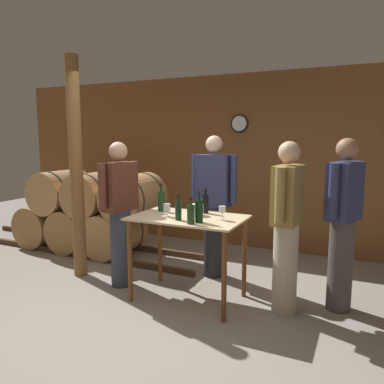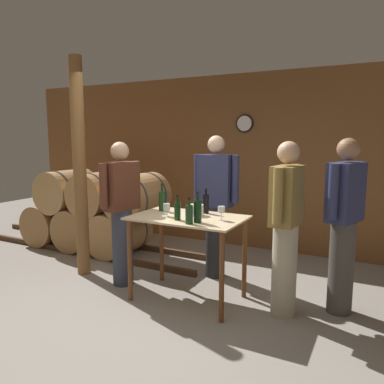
{
  "view_description": "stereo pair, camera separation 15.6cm",
  "coord_description": "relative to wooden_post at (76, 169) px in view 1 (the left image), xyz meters",
  "views": [
    {
      "loc": [
        1.9,
        -2.99,
        1.74
      ],
      "look_at": [
        0.22,
        0.58,
        1.16
      ],
      "focal_mm": 35.0,
      "sensor_mm": 36.0,
      "label": 1
    },
    {
      "loc": [
        2.04,
        -2.92,
        1.74
      ],
      "look_at": [
        0.22,
        0.58,
        1.16
      ],
      "focal_mm": 35.0,
      "sensor_mm": 36.0,
      "label": 2
    }
  ],
  "objects": [
    {
      "name": "person_visitor_near_door",
      "position": [
        0.67,
        -0.05,
        -0.46
      ],
      "size": [
        0.29,
        0.58,
        1.68
      ],
      "color": "#333847",
      "rests_on": "ground_plane"
    },
    {
      "name": "ground_plane",
      "position": [
        1.32,
        -0.53,
        -1.35
      ],
      "size": [
        14.0,
        14.0,
        0.0
      ],
      "primitive_type": "plane",
      "color": "gray"
    },
    {
      "name": "ice_bucket",
      "position": [
        1.6,
        0.05,
        -0.38
      ],
      "size": [
        0.15,
        0.15,
        0.12
      ],
      "color": "white",
      "rests_on": "tasting_table"
    },
    {
      "name": "tasting_table",
      "position": [
        1.54,
        -0.06,
        -0.6
      ],
      "size": [
        1.18,
        0.75,
        0.91
      ],
      "color": "beige",
      "rests_on": "ground_plane"
    },
    {
      "name": "wine_bottle_center",
      "position": [
        1.64,
        0.2,
        -0.33
      ],
      "size": [
        0.07,
        0.07,
        0.28
      ],
      "color": "black",
      "rests_on": "tasting_table"
    },
    {
      "name": "wine_bottle_right",
      "position": [
        1.71,
        -0.33,
        -0.34
      ],
      "size": [
        0.07,
        0.07,
        0.26
      ],
      "color": "#193819",
      "rests_on": "tasting_table"
    },
    {
      "name": "wine_bottle_far_left",
      "position": [
        1.14,
        0.1,
        -0.32
      ],
      "size": [
        0.08,
        0.08,
        0.31
      ],
      "color": "#193819",
      "rests_on": "tasting_table"
    },
    {
      "name": "person_visitor_bearded",
      "position": [
        1.53,
        0.7,
        -0.42
      ],
      "size": [
        0.59,
        0.24,
        1.76
      ],
      "color": "#232328",
      "rests_on": "ground_plane"
    },
    {
      "name": "barrel_rack",
      "position": [
        -0.62,
        0.86,
        -0.75
      ],
      "size": [
        4.27,
        0.81,
        1.23
      ],
      "color": "#4C331E",
      "rests_on": "ground_plane"
    },
    {
      "name": "wooden_post",
      "position": [
        0.0,
        0.0,
        0.0
      ],
      "size": [
        0.16,
        0.16,
        2.7
      ],
      "color": "brown",
      "rests_on": "ground_plane"
    },
    {
      "name": "wine_bottle_left",
      "position": [
        1.53,
        -0.24,
        -0.34
      ],
      "size": [
        0.06,
        0.06,
        0.26
      ],
      "color": "black",
      "rests_on": "tasting_table"
    },
    {
      "name": "wine_glass_near_center",
      "position": [
        1.93,
        -0.05,
        -0.34
      ],
      "size": [
        0.07,
        0.07,
        0.14
      ],
      "color": "silver",
      "rests_on": "tasting_table"
    },
    {
      "name": "wine_glass_near_left",
      "position": [
        1.34,
        -0.15,
        -0.35
      ],
      "size": [
        0.07,
        0.07,
        0.14
      ],
      "color": "silver",
      "rests_on": "tasting_table"
    },
    {
      "name": "back_wall",
      "position": [
        1.32,
        2.13,
        0.0
      ],
      "size": [
        8.4,
        0.08,
        2.7
      ],
      "color": "brown",
      "rests_on": "ground_plane"
    },
    {
      "name": "person_host",
      "position": [
        3.04,
        0.37,
        -0.43
      ],
      "size": [
        0.34,
        0.56,
        1.73
      ],
      "color": "#4C4742",
      "rests_on": "ground_plane"
    },
    {
      "name": "person_visitor_with_scarf",
      "position": [
        2.55,
        0.07,
        -0.45
      ],
      "size": [
        0.25,
        0.59,
        1.7
      ],
      "color": "#B7AD93",
      "rests_on": "ground_plane"
    },
    {
      "name": "wine_bottle_far_right",
      "position": [
        1.76,
        -0.25,
        -0.32
      ],
      "size": [
        0.08,
        0.08,
        0.31
      ],
      "color": "black",
      "rests_on": "tasting_table"
    }
  ]
}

